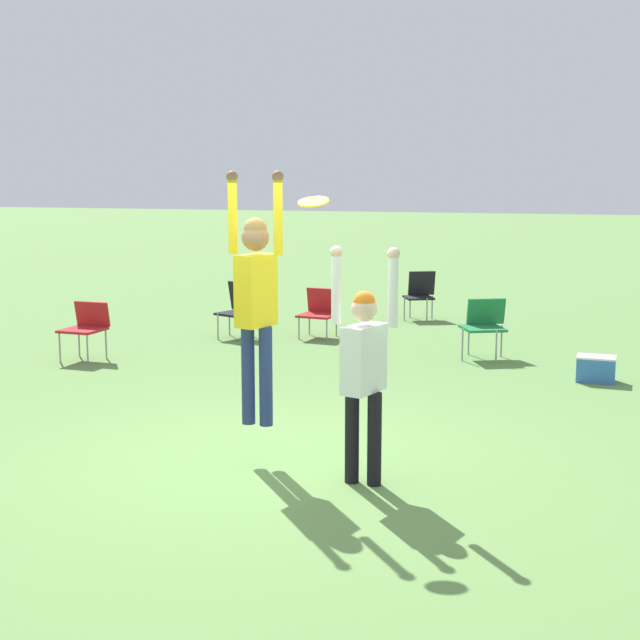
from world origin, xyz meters
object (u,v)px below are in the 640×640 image
at_px(frisbee, 313,202).
at_px(camping_chair_4, 320,310).
at_px(person_defending, 364,361).
at_px(camping_chair_2, 86,325).
at_px(person_jumping, 256,291).
at_px(cooler_box, 596,369).
at_px(camping_chair_1, 238,306).
at_px(camping_chair_3, 420,292).
at_px(camping_chair_0, 484,323).

bearing_deg(frisbee, camping_chair_4, 109.48).
xyz_separation_m(person_defending, camping_chair_2, (-5.23, 3.66, -0.55)).
relative_size(person_jumping, frisbee, 8.72).
bearing_deg(cooler_box, camping_chair_4, 157.13).
bearing_deg(person_defending, camping_chair_1, -133.32).
relative_size(camping_chair_2, camping_chair_4, 1.04).
bearing_deg(person_defending, cooler_box, 173.93).
bearing_deg(camping_chair_3, camping_chair_4, 37.22).
height_order(camping_chair_1, camping_chair_4, camping_chair_1).
bearing_deg(camping_chair_2, camping_chair_4, -131.74).
bearing_deg(cooler_box, camping_chair_2, -171.74).
bearing_deg(camping_chair_0, person_jumping, 50.51).
height_order(camping_chair_2, cooler_box, camping_chair_2).
bearing_deg(person_jumping, camping_chair_2, 63.92).
relative_size(person_defending, cooler_box, 4.21).
relative_size(person_jumping, camping_chair_1, 2.55).
relative_size(camping_chair_1, cooler_box, 1.87).
distance_m(camping_chair_3, camping_chair_4, 2.60).
distance_m(person_defending, camping_chair_3, 9.05).
distance_m(person_defending, camping_chair_4, 7.08).
height_order(camping_chair_4, cooler_box, camping_chair_4).
bearing_deg(camping_chair_0, camping_chair_1, -32.67).
relative_size(frisbee, camping_chair_2, 0.32).
bearing_deg(camping_chair_1, person_defending, 142.78).
distance_m(camping_chair_1, camping_chair_2, 2.68).
xyz_separation_m(camping_chair_1, camping_chair_3, (2.31, 2.84, -0.00)).
xyz_separation_m(person_jumping, camping_chair_1, (-2.90, 5.78, -1.05)).
height_order(frisbee, camping_chair_3, frisbee).
xyz_separation_m(person_defending, camping_chair_1, (-3.97, 6.03, -0.54)).
xyz_separation_m(camping_chair_0, camping_chair_1, (-4.01, 0.33, -0.00)).
bearing_deg(camping_chair_3, cooler_box, 99.72).
xyz_separation_m(person_jumping, frisbee, (0.62, -0.22, 0.79)).
relative_size(person_jumping, cooler_box, 4.78).
distance_m(person_jumping, camping_chair_3, 8.70).
relative_size(person_defending, frisbee, 7.69).
bearing_deg(camping_chair_1, camping_chair_2, 81.56).
relative_size(person_jumping, camping_chair_4, 2.90).
xyz_separation_m(person_defending, camping_chair_4, (-2.74, 6.50, -0.60)).
height_order(camping_chair_0, camping_chair_2, camping_chair_0).
bearing_deg(cooler_box, person_defending, -109.37).
distance_m(frisbee, camping_chair_2, 6.27).
height_order(person_defending, camping_chair_4, person_defending).
relative_size(person_defending, camping_chair_1, 2.25).
distance_m(camping_chair_1, camping_chair_4, 1.32).
relative_size(camping_chair_0, camping_chair_2, 1.03).
xyz_separation_m(camping_chair_2, camping_chair_4, (2.48, 2.84, -0.05)).
height_order(camping_chair_0, camping_chair_4, camping_chair_0).
height_order(person_defending, frisbee, frisbee).
height_order(person_jumping, camping_chair_1, person_jumping).
xyz_separation_m(camping_chair_0, cooler_box, (1.60, -1.04, -0.35)).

